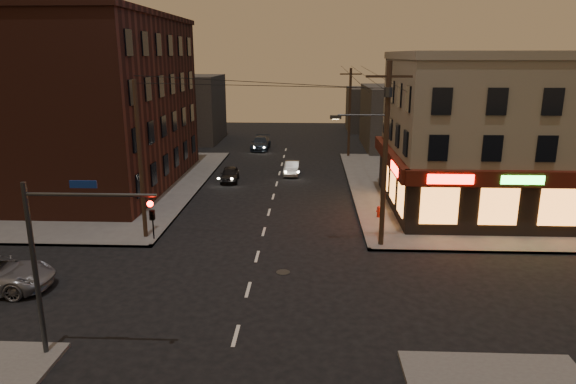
# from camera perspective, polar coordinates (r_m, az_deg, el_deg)

# --- Properties ---
(ground) EXTENTS (120.00, 120.00, 0.00)m
(ground) POSITION_cam_1_polar(r_m,az_deg,el_deg) (24.02, -4.45, -10.77)
(ground) COLOR black
(ground) RESTS_ON ground
(sidewalk_ne) EXTENTS (24.00, 28.00, 0.15)m
(sidewalk_ne) POSITION_cam_1_polar(r_m,az_deg,el_deg) (44.46, 22.46, 0.37)
(sidewalk_ne) COLOR #514F4C
(sidewalk_ne) RESTS_ON ground
(sidewalk_nw) EXTENTS (24.00, 28.00, 0.15)m
(sidewalk_nw) POSITION_cam_1_polar(r_m,az_deg,el_deg) (46.65, -24.01, 0.85)
(sidewalk_nw) COLOR #514F4C
(sidewalk_nw) RESTS_ON ground
(pizza_building) EXTENTS (15.85, 12.85, 10.50)m
(pizza_building) POSITION_cam_1_polar(r_m,az_deg,el_deg) (37.64, 23.08, 6.04)
(pizza_building) COLOR gray
(pizza_building) RESTS_ON sidewalk_ne
(brick_apartment) EXTENTS (12.00, 20.00, 13.00)m
(brick_apartment) POSITION_cam_1_polar(r_m,az_deg,el_deg) (44.16, -20.80, 9.13)
(brick_apartment) COLOR #441F15
(brick_apartment) RESTS_ON sidewalk_nw
(bg_building_ne_a) EXTENTS (10.00, 12.00, 7.00)m
(bg_building_ne_a) POSITION_cam_1_polar(r_m,az_deg,el_deg) (60.91, 13.25, 8.07)
(bg_building_ne_a) COLOR #3F3D3A
(bg_building_ne_a) RESTS_ON ground
(bg_building_nw) EXTENTS (9.00, 10.00, 8.00)m
(bg_building_nw) POSITION_cam_1_polar(r_m,az_deg,el_deg) (65.71, -11.53, 9.08)
(bg_building_nw) COLOR #3F3D3A
(bg_building_nw) RESTS_ON ground
(bg_building_ne_b) EXTENTS (8.00, 8.00, 6.00)m
(bg_building_ne_b) POSITION_cam_1_polar(r_m,az_deg,el_deg) (74.42, 9.75, 9.05)
(bg_building_ne_b) COLOR #3F3D3A
(bg_building_ne_b) RESTS_ON ground
(utility_pole_main) EXTENTS (4.20, 0.44, 10.00)m
(utility_pole_main) POSITION_cam_1_polar(r_m,az_deg,el_deg) (27.94, 10.57, 5.13)
(utility_pole_main) COLOR #382619
(utility_pole_main) RESTS_ON sidewalk_ne
(utility_pole_far) EXTENTS (0.26, 0.26, 9.00)m
(utility_pole_far) POSITION_cam_1_polar(r_m,az_deg,el_deg) (53.93, 6.86, 8.74)
(utility_pole_far) COLOR #382619
(utility_pole_far) RESTS_ON sidewalk_ne
(utility_pole_west) EXTENTS (0.24, 0.24, 9.00)m
(utility_pole_west) POSITION_cam_1_polar(r_m,az_deg,el_deg) (30.12, -16.10, 3.35)
(utility_pole_west) COLOR #382619
(utility_pole_west) RESTS_ON sidewalk_nw
(traffic_signal) EXTENTS (4.49, 0.32, 6.47)m
(traffic_signal) POSITION_cam_1_polar(r_m,az_deg,el_deg) (18.99, -23.84, -5.61)
(traffic_signal) COLOR #333538
(traffic_signal) RESTS_ON ground
(sedan_near) EXTENTS (1.69, 3.69, 1.23)m
(sedan_near) POSITION_cam_1_polar(r_m,az_deg,el_deg) (43.89, -6.49, 1.98)
(sedan_near) COLOR black
(sedan_near) RESTS_ON ground
(sedan_mid) EXTENTS (1.41, 3.70, 1.20)m
(sedan_mid) POSITION_cam_1_polar(r_m,az_deg,el_deg) (46.04, 0.43, 2.67)
(sedan_mid) COLOR slate
(sedan_mid) RESTS_ON ground
(sedan_far) EXTENTS (2.10, 4.92, 1.41)m
(sedan_far) POSITION_cam_1_polar(r_m,az_deg,el_deg) (58.72, -3.06, 5.44)
(sedan_far) COLOR #1B2637
(sedan_far) RESTS_ON ground
(fire_hydrant) EXTENTS (0.34, 0.34, 0.74)m
(fire_hydrant) POSITION_cam_1_polar(r_m,az_deg,el_deg) (34.03, 10.03, -2.10)
(fire_hydrant) COLOR maroon
(fire_hydrant) RESTS_ON sidewalk_ne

